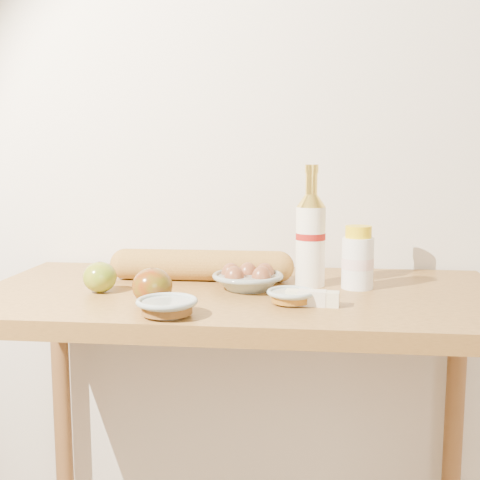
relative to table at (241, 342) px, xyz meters
name	(u,v)px	position (x,y,z in m)	size (l,w,h in m)	color
back_wall	(254,121)	(0.00, 0.33, 0.52)	(3.50, 0.02, 2.60)	beige
table	(241,342)	(0.00, 0.00, 0.00)	(1.20, 0.60, 0.90)	#A27234
bourbon_bottle	(311,237)	(0.16, 0.07, 0.24)	(0.08, 0.08, 0.28)	white
cream_bottle	(358,259)	(0.26, 0.05, 0.19)	(0.09, 0.09, 0.15)	white
egg_bowl	(248,279)	(0.01, 0.01, 0.15)	(0.18, 0.18, 0.06)	gray
baguette	(201,265)	(-0.11, 0.09, 0.16)	(0.46, 0.08, 0.08)	#B38236
apple_yellowgreen	(100,277)	(-0.31, -0.06, 0.16)	(0.09, 0.09, 0.07)	olive
apple_redgreen_front	(152,286)	(-0.17, -0.15, 0.16)	(0.10, 0.10, 0.08)	maroon
sugar_bowl	(167,307)	(-0.12, -0.24, 0.14)	(0.12, 0.12, 0.03)	#93A09B
syrup_bowl	(291,296)	(0.12, -0.12, 0.14)	(0.12, 0.12, 0.03)	#98A5A0
butter_stick	(312,298)	(0.16, -0.13, 0.14)	(0.11, 0.04, 0.03)	beige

